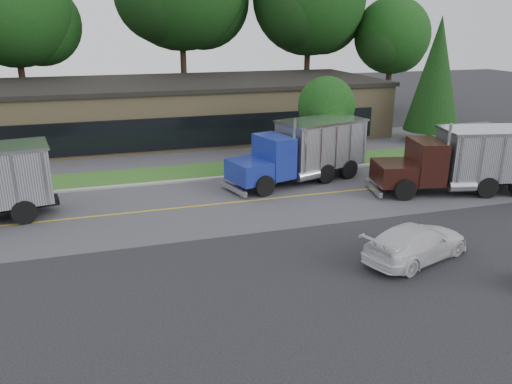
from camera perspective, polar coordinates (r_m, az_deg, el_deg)
The scene contains 15 objects.
ground at distance 16.56m, azimuth -3.01°, elevation -12.29°, with size 140.00×140.00×0.00m, color #303035.
road at distance 24.58m, azimuth -8.03°, elevation -1.77°, with size 60.00×8.00×0.02m, color #58585E.
center_line at distance 24.58m, azimuth -8.03°, elevation -1.77°, with size 60.00×0.12×0.01m, color gold.
curb at distance 28.52m, azimuth -9.36°, elevation 1.06°, with size 60.00×0.30×0.12m, color #9E9E99.
grass_verge at distance 30.23m, azimuth -9.82°, elevation 2.05°, with size 60.00×3.40×0.03m, color #2D6021.
far_parking at distance 35.03m, azimuth -10.87°, elevation 4.28°, with size 60.00×7.00×0.02m, color #58585E.
strip_mall at distance 40.70m, azimuth -9.16°, elevation 9.24°, with size 32.00×12.00×4.00m, color #95815B.
tree_far_b at distance 48.40m, azimuth -25.81°, elevation 17.76°, with size 10.11×9.51×14.42m.
tree_far_d at distance 50.86m, azimuth 6.20°, elevation 20.66°, with size 11.37×10.71×16.22m.
tree_far_e at distance 52.62m, azimuth 15.32°, elevation 16.48°, with size 7.76×7.31×11.07m.
evergreen_right at distance 39.57m, azimuth 19.89°, elevation 12.53°, with size 4.01×4.01×9.11m.
tree_verge at distance 32.19m, azimuth 8.09°, elevation 9.48°, with size 3.82×3.60×5.45m.
dump_truck_blue at distance 28.27m, azimuth 5.60°, elevation 4.87°, with size 8.50×4.62×3.36m.
dump_truck_maroon at distance 28.44m, azimuth 22.97°, elevation 3.55°, with size 8.89×4.22×3.36m.
rally_car at distance 19.88m, azimuth 17.85°, elevation -5.49°, with size 1.91×4.69×1.36m, color silver.
Camera 1 is at (-3.25, -13.83, 8.52)m, focal length 35.00 mm.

